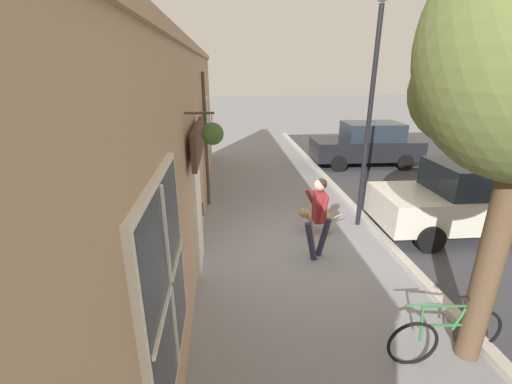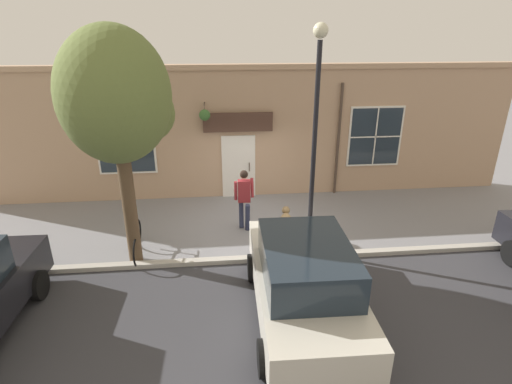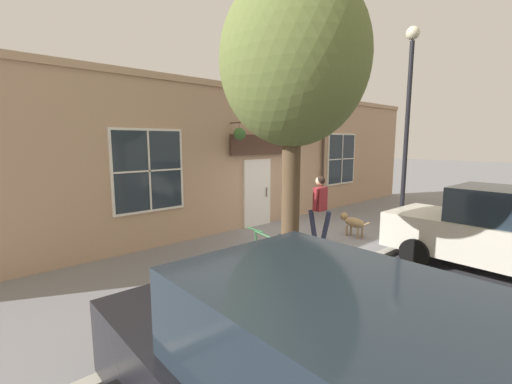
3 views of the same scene
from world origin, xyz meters
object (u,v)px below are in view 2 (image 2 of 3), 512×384
at_px(dog_on_leash, 286,218).
at_px(leaning_bicycle, 137,240).
at_px(street_tree_by_curb, 119,100).
at_px(street_lamp, 316,116).
at_px(pedestrian_walking, 244,194).
at_px(parked_car_mid_block, 304,281).

relative_size(dog_on_leash, leaning_bicycle, 0.62).
relative_size(dog_on_leash, street_tree_by_curb, 0.20).
bearing_deg(leaning_bicycle, street_lamp, 84.31).
height_order(pedestrian_walking, dog_on_leash, pedestrian_walking).
xyz_separation_m(dog_on_leash, leaning_bicycle, (0.76, -3.91, -0.03)).
bearing_deg(parked_car_mid_block, dog_on_leash, 175.30).
height_order(dog_on_leash, leaning_bicycle, leaning_bicycle).
xyz_separation_m(leaning_bicycle, street_lamp, (0.43, 4.28, 3.10)).
relative_size(street_tree_by_curb, leaning_bicycle, 3.12).
relative_size(leaning_bicycle, street_lamp, 0.32).
distance_m(street_tree_by_curb, leaning_bicycle, 3.53).
bearing_deg(street_tree_by_curb, parked_car_mid_block, 54.45).
bearing_deg(parked_car_mid_block, street_tree_by_curb, -125.55).
xyz_separation_m(pedestrian_walking, street_lamp, (1.49, 1.51, 2.41)).
bearing_deg(street_lamp, dog_on_leash, -162.34).
bearing_deg(street_tree_by_curb, leaning_bicycle, -168.23).
xyz_separation_m(street_tree_by_curb, street_lamp, (0.10, 4.22, -0.42)).
bearing_deg(street_tree_by_curb, dog_on_leash, 105.79).
xyz_separation_m(dog_on_leash, street_tree_by_curb, (1.09, -3.84, 3.48)).
distance_m(leaning_bicycle, street_lamp, 5.30).
bearing_deg(dog_on_leash, leaning_bicycle, -78.98).
height_order(pedestrian_walking, street_tree_by_curb, street_tree_by_curb).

